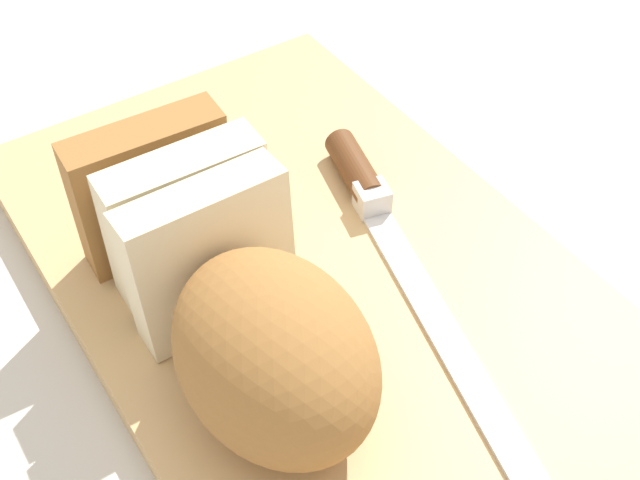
# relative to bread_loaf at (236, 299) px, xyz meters

# --- Properties ---
(ground_plane) EXTENTS (3.00, 3.00, 0.00)m
(ground_plane) POSITION_rel_bread_loaf_xyz_m (0.03, -0.07, -0.07)
(ground_plane) COLOR beige
(cutting_board) EXTENTS (0.48, 0.30, 0.02)m
(cutting_board) POSITION_rel_bread_loaf_xyz_m (0.03, -0.07, -0.06)
(cutting_board) COLOR tan
(cutting_board) RESTS_ON ground_plane
(bread_loaf) EXTENTS (0.22, 0.10, 0.10)m
(bread_loaf) POSITION_rel_bread_loaf_xyz_m (0.00, 0.00, 0.00)
(bread_loaf) COLOR #996633
(bread_loaf) RESTS_ON cutting_board
(bread_knife) EXTENTS (0.28, 0.08, 0.02)m
(bread_knife) POSITION_rel_bread_loaf_xyz_m (0.05, -0.13, -0.04)
(bread_knife) COLOR silver
(bread_knife) RESTS_ON cutting_board
(crumb_near_knife) EXTENTS (0.00, 0.00, 0.00)m
(crumb_near_knife) POSITION_rel_bread_loaf_xyz_m (-0.00, -0.05, -0.04)
(crumb_near_knife) COLOR #A8753D
(crumb_near_knife) RESTS_ON cutting_board
(crumb_near_loaf) EXTENTS (0.01, 0.01, 0.01)m
(crumb_near_loaf) POSITION_rel_bread_loaf_xyz_m (0.07, -0.07, -0.04)
(crumb_near_loaf) COLOR #A8753D
(crumb_near_loaf) RESTS_ON cutting_board
(crumb_stray_left) EXTENTS (0.00, 0.00, 0.00)m
(crumb_stray_left) POSITION_rel_bread_loaf_xyz_m (-0.00, -0.03, -0.04)
(crumb_stray_left) COLOR #A8753D
(crumb_stray_left) RESTS_ON cutting_board
(crumb_stray_right) EXTENTS (0.01, 0.01, 0.01)m
(crumb_stray_right) POSITION_rel_bread_loaf_xyz_m (0.07, -0.05, -0.04)
(crumb_stray_right) COLOR #A8753D
(crumb_stray_right) RESTS_ON cutting_board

